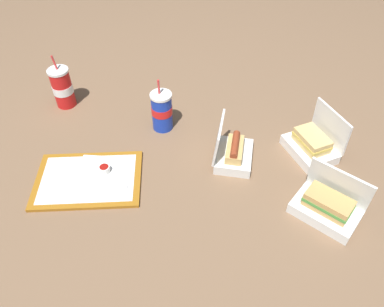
{
  "coord_description": "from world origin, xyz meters",
  "views": [
    {
      "loc": [
        -0.01,
        0.95,
        1.0
      ],
      "look_at": [
        -0.02,
        -0.02,
        0.05
      ],
      "focal_mm": 35.0,
      "sensor_mm": 36.0,
      "label": 1
    }
  ],
  "objects_px": {
    "plastic_fork": "(112,186)",
    "clamshell_hotdog_center": "(232,152)",
    "clamshell_sandwich_left": "(327,206)",
    "ketchup_cup": "(104,169)",
    "soda_cup_left": "(162,111)",
    "food_tray": "(88,179)",
    "clamshell_sandwich_back": "(312,144)",
    "soda_cup_corner": "(62,88)"
  },
  "relations": [
    {
      "from": "ketchup_cup",
      "to": "clamshell_hotdog_center",
      "type": "height_order",
      "value": "clamshell_hotdog_center"
    },
    {
      "from": "clamshell_sandwich_left",
      "to": "plastic_fork",
      "type": "bearing_deg",
      "value": -9.88
    },
    {
      "from": "clamshell_sandwich_back",
      "to": "soda_cup_corner",
      "type": "distance_m",
      "value": 1.05
    },
    {
      "from": "clamshell_sandwich_left",
      "to": "soda_cup_corner",
      "type": "distance_m",
      "value": 1.15
    },
    {
      "from": "clamshell_sandwich_left",
      "to": "food_tray",
      "type": "bearing_deg",
      "value": -11.43
    },
    {
      "from": "clamshell_sandwich_back",
      "to": "soda_cup_corner",
      "type": "xyz_separation_m",
      "value": [
        1.0,
        -0.32,
        0.04
      ]
    },
    {
      "from": "plastic_fork",
      "to": "clamshell_sandwich_left",
      "type": "distance_m",
      "value": 0.72
    },
    {
      "from": "clamshell_sandwich_left",
      "to": "soda_cup_left",
      "type": "xyz_separation_m",
      "value": [
        0.54,
        -0.45,
        0.04
      ]
    },
    {
      "from": "food_tray",
      "to": "clamshell_sandwich_left",
      "type": "distance_m",
      "value": 0.81
    },
    {
      "from": "ketchup_cup",
      "to": "plastic_fork",
      "type": "relative_size",
      "value": 0.36
    },
    {
      "from": "clamshell_sandwich_back",
      "to": "clamshell_sandwich_left",
      "type": "relative_size",
      "value": 0.94
    },
    {
      "from": "clamshell_hotdog_center",
      "to": "soda_cup_corner",
      "type": "bearing_deg",
      "value": -27.35
    },
    {
      "from": "plastic_fork",
      "to": "clamshell_hotdog_center",
      "type": "relative_size",
      "value": 0.57
    },
    {
      "from": "food_tray",
      "to": "clamshell_hotdog_center",
      "type": "bearing_deg",
      "value": -169.72
    },
    {
      "from": "ketchup_cup",
      "to": "plastic_fork",
      "type": "bearing_deg",
      "value": 116.24
    },
    {
      "from": "food_tray",
      "to": "soda_cup_left",
      "type": "bearing_deg",
      "value": -131.37
    },
    {
      "from": "clamshell_hotdog_center",
      "to": "soda_cup_left",
      "type": "relative_size",
      "value": 0.87
    },
    {
      "from": "ketchup_cup",
      "to": "clamshell_sandwich_back",
      "type": "distance_m",
      "value": 0.77
    },
    {
      "from": "clamshell_sandwich_left",
      "to": "soda_cup_corner",
      "type": "height_order",
      "value": "soda_cup_corner"
    },
    {
      "from": "food_tray",
      "to": "clamshell_sandwich_left",
      "type": "height_order",
      "value": "clamshell_sandwich_left"
    },
    {
      "from": "clamshell_sandwich_back",
      "to": "ketchup_cup",
      "type": "bearing_deg",
      "value": 7.2
    },
    {
      "from": "food_tray",
      "to": "clamshell_sandwich_left",
      "type": "bearing_deg",
      "value": 168.57
    },
    {
      "from": "clamshell_sandwich_back",
      "to": "soda_cup_left",
      "type": "distance_m",
      "value": 0.59
    },
    {
      "from": "plastic_fork",
      "to": "clamshell_sandwich_back",
      "type": "bearing_deg",
      "value": -159.29
    },
    {
      "from": "clamshell_sandwich_back",
      "to": "clamshell_hotdog_center",
      "type": "relative_size",
      "value": 1.18
    },
    {
      "from": "ketchup_cup",
      "to": "soda_cup_left",
      "type": "xyz_separation_m",
      "value": [
        -0.2,
        -0.26,
        0.06
      ]
    },
    {
      "from": "plastic_fork",
      "to": "ketchup_cup",
      "type": "bearing_deg",
      "value": -55.83
    },
    {
      "from": "clamshell_sandwich_left",
      "to": "soda_cup_corner",
      "type": "xyz_separation_m",
      "value": [
        0.97,
        -0.61,
        0.04
      ]
    },
    {
      "from": "ketchup_cup",
      "to": "clamshell_sandwich_left",
      "type": "relative_size",
      "value": 0.16
    },
    {
      "from": "clamshell_sandwich_back",
      "to": "soda_cup_left",
      "type": "height_order",
      "value": "soda_cup_left"
    },
    {
      "from": "food_tray",
      "to": "clamshell_sandwich_back",
      "type": "height_order",
      "value": "clamshell_sandwich_back"
    },
    {
      "from": "plastic_fork",
      "to": "soda_cup_left",
      "type": "xyz_separation_m",
      "value": [
        -0.16,
        -0.33,
        0.07
      ]
    },
    {
      "from": "clamshell_sandwich_back",
      "to": "plastic_fork",
      "type": "bearing_deg",
      "value": 12.78
    },
    {
      "from": "soda_cup_corner",
      "to": "soda_cup_left",
      "type": "xyz_separation_m",
      "value": [
        -0.43,
        0.16,
        -0.0
      ]
    },
    {
      "from": "plastic_fork",
      "to": "clamshell_sandwich_back",
      "type": "distance_m",
      "value": 0.75
    },
    {
      "from": "food_tray",
      "to": "soda_cup_corner",
      "type": "relative_size",
      "value": 1.61
    },
    {
      "from": "food_tray",
      "to": "ketchup_cup",
      "type": "bearing_deg",
      "value": -150.75
    },
    {
      "from": "clamshell_sandwich_left",
      "to": "soda_cup_left",
      "type": "distance_m",
      "value": 0.71
    },
    {
      "from": "clamshell_sandwich_back",
      "to": "clamshell_sandwich_left",
      "type": "xyz_separation_m",
      "value": [
        0.02,
        0.29,
        -0.0
      ]
    },
    {
      "from": "ketchup_cup",
      "to": "soda_cup_corner",
      "type": "bearing_deg",
      "value": -61.33
    },
    {
      "from": "clamshell_hotdog_center",
      "to": "plastic_fork",
      "type": "bearing_deg",
      "value": 17.15
    },
    {
      "from": "soda_cup_corner",
      "to": "soda_cup_left",
      "type": "bearing_deg",
      "value": 159.16
    }
  ]
}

